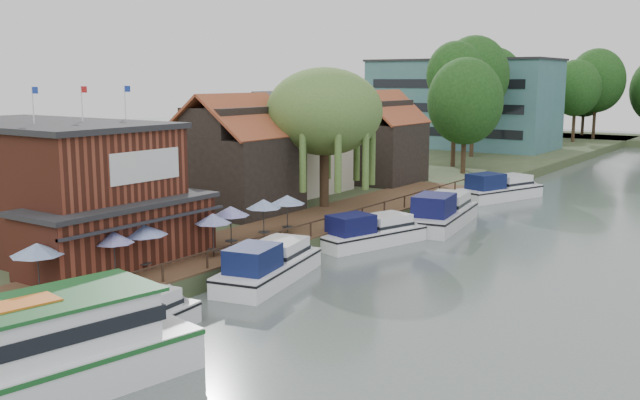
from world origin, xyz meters
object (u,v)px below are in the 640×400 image
Objects in this scene: swan at (26,381)px; umbrella_4 at (231,227)px; cottage_c at (379,137)px; umbrella_0 at (38,269)px; hotel_block at (462,103)px; cruiser_2 at (371,228)px; cruiser_0 at (118,319)px; umbrella_1 at (115,256)px; willow at (324,138)px; umbrella_6 at (287,214)px; cruiser_4 at (500,186)px; umbrella_3 at (213,235)px; umbrella_2 at (144,247)px; cottage_b at (285,141)px; cruiser_3 at (442,209)px; pub at (63,189)px; cruiser_1 at (269,260)px; umbrella_5 at (264,219)px.

umbrella_4 is at bearing 107.33° from swan.
cottage_c is 40.12m from umbrella_0.
hotel_block is 2.80× the size of cruiser_2.
umbrella_1 is at bearing 135.33° from cruiser_0.
cruiser_0 is (4.45, -3.53, -1.23)m from umbrella_1.
willow reaches higher than umbrella_6.
umbrella_6 is 0.24× the size of cruiser_4.
umbrella_6 is at bearing -79.26° from cruiser_4.
umbrella_4 is at bearing 107.57° from umbrella_3.
cottage_c is 34.85m from umbrella_2.
cruiser_2 is at bearing 74.31° from umbrella_3.
cruiser_4 is (14.76, 11.96, -4.04)m from cottage_b.
cruiser_3 is 24.30× the size of swan.
cottage_c is at bearing -77.80° from hotel_block.
willow reaches higher than swan.
hotel_block is 74.72m from umbrella_1.
umbrella_3 is at bearing 105.35° from cruiser_0.
pub reaches higher than cruiser_1.
cruiser_1 is 0.89× the size of cruiser_3.
umbrella_1 is 1.00× the size of umbrella_6.
pub reaches higher than umbrella_0.
cottage_c is 0.94× the size of cruiser_2.
cruiser_0 is 0.90× the size of cruiser_4.
cruiser_3 is (5.01, 14.12, -0.98)m from umbrella_5.
cruiser_4 is 47.14m from swan.
umbrella_0 is 14.61m from umbrella_5.
umbrella_5 is 0.27× the size of cruiser_0.
cruiser_1 is 10.26m from cruiser_2.
cottage_c is at bearing 90.00° from pub.
swan is at bearing -72.67° from umbrella_4.
hotel_block is 68.94m from umbrella_3.
swan is at bearing -75.16° from cottage_c.
willow reaches higher than cruiser_4.
umbrella_5 reaches higher than cruiser_3.
cruiser_0 is 4.64m from swan.
cottage_b is 4.04× the size of umbrella_0.
umbrella_0 is at bearing 173.17° from cruiser_0.
umbrella_5 is 15.02m from cruiser_3.
umbrella_4 is 1.00× the size of umbrella_6.
cottage_b is (4.00, -46.00, -1.90)m from hotel_block.
umbrella_0 is 5.50m from umbrella_2.
willow reaches higher than cottage_c.
willow is 4.24× the size of umbrella_2.
umbrella_5 is (14.67, -62.00, -4.86)m from hotel_block.
umbrella_0 reaches higher than cruiser_4.
umbrella_5 is at bearing 97.18° from umbrella_3.
umbrella_5 and umbrella_6 have the same top height.
umbrella_1 is at bearing -110.96° from cruiser_3.
umbrella_4 is 4.89m from umbrella_6.
cruiser_1 is 32.05m from cruiser_4.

